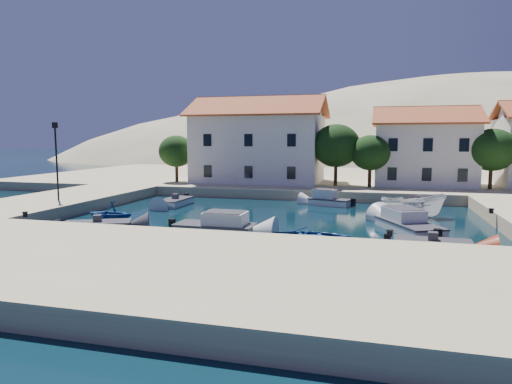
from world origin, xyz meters
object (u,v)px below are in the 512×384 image
Objects in this scene: cabin_cruiser_east at (409,224)px; boat_east at (413,218)px; lamppost at (56,154)px; rowboat_south at (307,244)px; building_mid at (424,145)px; building_left at (259,139)px; cabin_cruiser_south at (215,226)px.

boat_east is at bearing -32.49° from cabin_cruiser_east.
lamppost is 1.23× the size of boat_east.
cabin_cruiser_east reaches higher than rowboat_south.
lamppost is at bearing 61.74° from rowboat_south.
building_mid is at bearing 35.45° from lamppost.
building_left is at bearing 7.19° from rowboat_south.
cabin_cruiser_east is (15.36, -20.57, -5.46)m from building_left.
rowboat_south is (9.51, -25.68, -5.94)m from building_left.
cabin_cruiser_south is (15.00, -4.44, -4.28)m from lamppost.
cabin_cruiser_south is 12.47m from cabin_cruiser_east.
boat_east is (15.98, -15.17, -5.94)m from building_left.
building_left is 2.97× the size of rowboat_south.
building_mid is 36.21m from lamppost.
cabin_cruiser_south is at bearing -81.84° from building_left.
lamppost is at bearing -119.90° from building_left.
building_mid is at bearing -32.91° from cabin_cruiser_east.
building_left is at bearing 60.10° from lamppost.
cabin_cruiser_south reaches higher than boat_east.
building_mid reaches higher than cabin_cruiser_south.
building_mid is 22.24m from cabin_cruiser_east.
rowboat_south is 0.84× the size of cabin_cruiser_east.
lamppost is 27.20m from cabin_cruiser_east.
boat_east is (-2.02, -16.17, -5.22)m from building_mid.
cabin_cruiser_east is at bearing -53.25° from building_left.
cabin_cruiser_east is at bearing -61.98° from rowboat_south.
rowboat_south is at bearing -11.13° from cabin_cruiser_south.
lamppost is 16.22m from cabin_cruiser_south.
lamppost is at bearing 62.87° from cabin_cruiser_east.
rowboat_south is 7.78m from cabin_cruiser_east.
building_mid is 29.66m from cabin_cruiser_south.
lamppost is 1.06× the size of cabin_cruiser_east.
building_mid reaches higher than boat_east.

